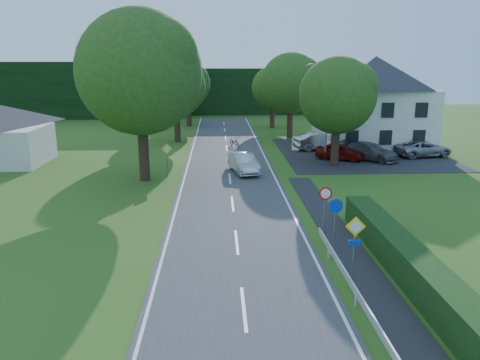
{
  "coord_description": "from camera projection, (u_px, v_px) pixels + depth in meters",
  "views": [
    {
      "loc": [
        -0.81,
        -8.29,
        8.23
      ],
      "look_at": [
        0.38,
        16.78,
        1.78
      ],
      "focal_mm": 35.0,
      "sensor_mm": 36.0,
      "label": 1
    }
  ],
  "objects": [
    {
      "name": "parasol",
      "position": [
        333.0,
        146.0,
        40.4
      ],
      "size": [
        2.11,
        2.15,
        1.89
      ],
      "primitive_type": "imported",
      "rotation": [
        0.0,
        0.0,
        0.02
      ],
      "color": "#A41A0D",
      "rests_on": "parking_pad"
    },
    {
      "name": "parked_car_red",
      "position": [
        340.0,
        152.0,
        39.5
      ],
      "size": [
        4.38,
        3.31,
        1.39
      ],
      "primitive_type": "imported",
      "rotation": [
        0.0,
        0.0,
        1.1
      ],
      "color": "maroon",
      "rests_on": "parking_pad"
    },
    {
      "name": "sign_priority_right",
      "position": [
        355.0,
        237.0,
        17.58
      ],
      "size": [
        0.78,
        0.09,
        2.59
      ],
      "color": "slate",
      "rests_on": "ground"
    },
    {
      "name": "sign_priority_left",
      "position": [
        167.0,
        153.0,
        33.64
      ],
      "size": [
        0.78,
        0.09,
        2.44
      ],
      "color": "slate",
      "rests_on": "ground"
    },
    {
      "name": "treeline_left",
      "position": [
        30.0,
        90.0,
        67.81
      ],
      "size": [
        44.0,
        6.0,
        8.0
      ],
      "primitive_type": "cube",
      "color": "black",
      "rests_on": "ground"
    },
    {
      "name": "sign_speed_limit",
      "position": [
        325.0,
        199.0,
        22.42
      ],
      "size": [
        0.64,
        0.11,
        2.37
      ],
      "color": "slate",
      "rests_on": "ground"
    },
    {
      "name": "moving_car",
      "position": [
        244.0,
        163.0,
        34.98
      ],
      "size": [
        2.39,
        4.61,
        1.45
      ],
      "primitive_type": "imported",
      "rotation": [
        0.0,
        0.0,
        0.2
      ],
      "color": "silver",
      "rests_on": "road"
    },
    {
      "name": "parked_car_grey",
      "position": [
        369.0,
        151.0,
        39.42
      ],
      "size": [
        5.04,
        4.98,
        1.46
      ],
      "primitive_type": "imported",
      "rotation": [
        0.0,
        0.0,
        0.8
      ],
      "color": "#58575D",
      "rests_on": "parking_pad"
    },
    {
      "name": "road",
      "position": [
        232.0,
        194.0,
        29.45
      ],
      "size": [
        7.0,
        80.0,
        0.04
      ],
      "primitive_type": "cube",
      "color": "#3B3B3E",
      "rests_on": "ground"
    },
    {
      "name": "treeline_right",
      "position": [
        274.0,
        91.0,
        73.45
      ],
      "size": [
        30.0,
        5.0,
        7.0
      ],
      "primitive_type": "cube",
      "color": "black",
      "rests_on": "ground"
    },
    {
      "name": "parked_car_silver_b",
      "position": [
        423.0,
        149.0,
        40.82
      ],
      "size": [
        5.3,
        3.19,
        1.38
      ],
      "primitive_type": "imported",
      "rotation": [
        0.0,
        0.0,
        1.76
      ],
      "color": "#9E9DA4",
      "rests_on": "parking_pad"
    },
    {
      "name": "motorcycle",
      "position": [
        234.0,
        142.0,
        45.22
      ],
      "size": [
        1.39,
        2.09,
        1.04
      ],
      "primitive_type": "imported",
      "rotation": [
        0.0,
        0.0,
        0.39
      ],
      "color": "black",
      "rests_on": "road"
    },
    {
      "name": "tree_left_far",
      "position": [
        176.0,
        100.0,
        47.51
      ],
      "size": [
        7.0,
        7.0,
        8.58
      ],
      "primitive_type": null,
      "color": "#214B16",
      "rests_on": "ground"
    },
    {
      "name": "line_edge_left",
      "position": [
        180.0,
        195.0,
        29.3
      ],
      "size": [
        0.12,
        80.0,
        0.01
      ],
      "primitive_type": "cube",
      "color": "white",
      "rests_on": "road"
    },
    {
      "name": "parked_car_silver_a",
      "position": [
        320.0,
        141.0,
        43.89
      ],
      "size": [
        5.14,
        2.66,
        1.61
      ],
      "primitive_type": "imported",
      "rotation": [
        0.0,
        0.0,
        1.77
      ],
      "color": "#A7A6AB",
      "rests_on": "parking_pad"
    },
    {
      "name": "house_white",
      "position": [
        373.0,
        102.0,
        44.48
      ],
      "size": [
        10.6,
        8.4,
        8.6
      ],
      "color": "silver",
      "rests_on": "ground"
    },
    {
      "name": "line_centre",
      "position": [
        232.0,
        194.0,
        29.44
      ],
      "size": [
        0.12,
        80.0,
        0.01
      ],
      "primitive_type": null,
      "color": "white",
      "rests_on": "road"
    },
    {
      "name": "line_edge_right",
      "position": [
        283.0,
        193.0,
        29.59
      ],
      "size": [
        0.12,
        80.0,
        0.01
      ],
      "primitive_type": "cube",
      "color": "white",
      "rests_on": "road"
    },
    {
      "name": "tree_right_back",
      "position": [
        273.0,
        97.0,
        57.81
      ],
      "size": [
        6.2,
        6.2,
        7.56
      ],
      "primitive_type": null,
      "color": "#214B16",
      "rests_on": "ground"
    },
    {
      "name": "tree_main",
      "position": [
        141.0,
        97.0,
        31.6
      ],
      "size": [
        9.4,
        9.4,
        11.64
      ],
      "primitive_type": null,
      "color": "#214B16",
      "rests_on": "ground"
    },
    {
      "name": "parking_pad",
      "position": [
        359.0,
        153.0,
        42.58
      ],
      "size": [
        14.0,
        16.0,
        0.04
      ],
      "primitive_type": "cube",
      "color": "#262629",
      "rests_on": "ground"
    },
    {
      "name": "tree_right_far",
      "position": [
        291.0,
        96.0,
        49.93
      ],
      "size": [
        7.4,
        7.4,
        9.09
      ],
      "primitive_type": null,
      "color": "#214B16",
      "rests_on": "ground"
    },
    {
      "name": "streetlight",
      "position": [
        326.0,
        107.0,
        38.39
      ],
      "size": [
        2.03,
        0.18,
        8.0
      ],
      "color": "slate",
      "rests_on": "ground"
    },
    {
      "name": "sign_roundabout",
      "position": [
        335.0,
        214.0,
        20.51
      ],
      "size": [
        0.64,
        0.08,
        2.37
      ],
      "color": "slate",
      "rests_on": "ground"
    },
    {
      "name": "tree_left_back",
      "position": [
        188.0,
        94.0,
        59.2
      ],
      "size": [
        6.6,
        6.6,
        8.07
      ],
      "primitive_type": null,
      "color": "#214B16",
      "rests_on": "ground"
    },
    {
      "name": "tree_right_mid",
      "position": [
        337.0,
        112.0,
        36.52
      ],
      "size": [
        7.0,
        7.0,
        8.58
      ],
      "primitive_type": null,
      "color": "#214B16",
      "rests_on": "ground"
    }
  ]
}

